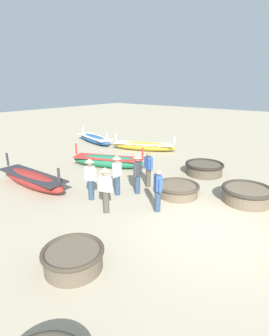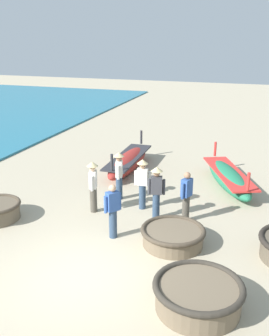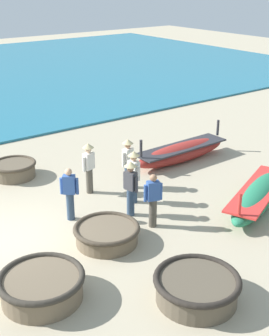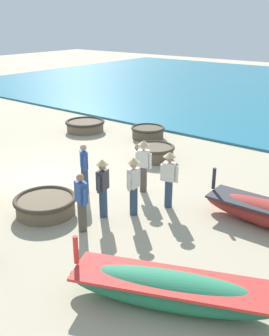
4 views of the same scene
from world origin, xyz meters
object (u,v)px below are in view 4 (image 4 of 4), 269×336
Objects in this scene: fisherman_with_hat at (143,163)px; coracle_upturned at (85,125)px; coracle_front_left at (155,152)px; coracle_far_right at (148,132)px; coracle_center at (45,204)px; fisherman_by_coracle at (103,184)px; fisherman_crouching at (84,167)px; fisherman_standing_right at (169,176)px; long_boat_blue_hull at (171,290)px; fisherman_hauling at (134,182)px; fisherman_standing_left at (81,201)px.

coracle_upturned is at bearing -120.87° from fisherman_with_hat.
fisherman_with_hat is (2.62, 1.44, 0.66)m from coracle_front_left.
coracle_far_right is 0.87× the size of coracle_center.
fisherman_by_coracle is at bearing 19.01° from coracle_front_left.
fisherman_with_hat is at bearing -175.54° from fisherman_by_coracle.
fisherman_crouching is at bearing -118.11° from fisherman_by_coracle.
coracle_upturned is 1.12× the size of fisherman_standing_right.
fisherman_by_coracle is (-1.84, -3.40, 0.61)m from long_boat_blue_hull.
fisherman_standing_right is (-1.59, 1.06, 0.00)m from fisherman_by_coracle.
coracle_far_right is at bearing -144.85° from fisherman_with_hat.
coracle_front_left is 3.06m from fisherman_with_hat.
fisherman_hauling reaches higher than coracle_front_left.
long_boat_blue_hull is at bearing 38.76° from coracle_far_right.
coracle_upturned is 12.55m from long_boat_blue_hull.
fisherman_hauling is at bearing 84.53° from fisherman_crouching.
coracle_upturned is at bearing -135.34° from fisherman_standing_left.
fisherman_hauling reaches higher than fisherman_crouching.
fisherman_by_coracle is 0.91m from fisherman_standing_left.
coracle_center is 1.04× the size of fisherman_standing_right.
fisherman_crouching is (-2.65, -4.92, 0.49)m from long_boat_blue_hull.
fisherman_hauling reaches higher than fisherman_standing_left.
coracle_upturned is 8.72m from fisherman_standing_right.
fisherman_with_hat reaches higher than coracle_far_right.
long_boat_blue_hull reaches higher than coracle_upturned.
coracle_far_right is at bearing -138.57° from fisherman_standing_right.
fisherman_standing_right is 2.70m from fisherman_crouching.
coracle_front_left is at bearing 41.78° from coracle_far_right.
fisherman_by_coracle is at bearing -118.38° from long_boat_blue_hull.
coracle_center is at bearing 2.05° from coracle_front_left.
coracle_center is (6.67, 5.14, -0.01)m from coracle_upturned.
long_boat_blue_hull is 2.47× the size of fisherman_by_coracle.
fisherman_with_hat reaches higher than fisherman_crouching.
fisherman_standing_left is (0.04, 1.50, 0.57)m from coracle_center.
coracle_upturned is 8.83m from fisherman_hauling.
fisherman_by_coracle and fisherman_with_hat have the same top height.
fisherman_crouching is 1.82m from fisherman_with_hat.
coracle_far_right is at bearing -141.24° from long_boat_blue_hull.
fisherman_standing_right is 2.67m from fisherman_standing_left.
long_boat_blue_hull is 3.47m from fisherman_standing_left.
fisherman_hauling is 1.58m from fisherman_standing_left.
coracle_front_left is 0.92× the size of fisherman_standing_right.
coracle_front_left is at bearing -162.94° from fisherman_standing_left.
coracle_upturned is at bearing -127.62° from long_boat_blue_hull.
fisherman_standing_left reaches higher than coracle_upturned.
coracle_front_left is (1.20, 4.94, 0.02)m from coracle_upturned.
coracle_center is at bearing -53.21° from fisherman_hauling.
coracle_center is 2.55m from fisherman_hauling.
fisherman_standing_left reaches higher than coracle_center.
coracle_upturned is at bearing -72.53° from coracle_far_right.
fisherman_crouching is (-1.71, -1.62, 0.00)m from fisherman_standing_left.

